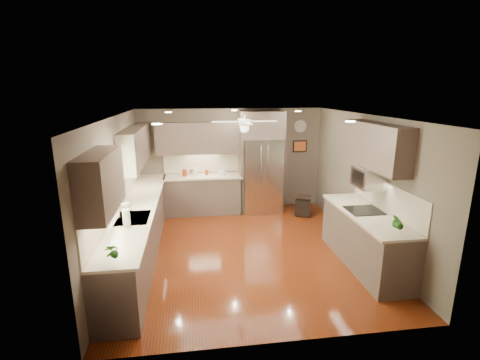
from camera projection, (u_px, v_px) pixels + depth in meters
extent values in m
plane|color=#4B1F0A|center=(246.00, 250.00, 6.56)|extent=(5.00, 5.00, 0.00)
plane|color=white|center=(247.00, 116.00, 5.93)|extent=(5.00, 5.00, 0.00)
plane|color=#61554A|center=(231.00, 160.00, 8.64)|extent=(4.50, 0.00, 4.50)
plane|color=#61554A|center=(282.00, 247.00, 3.85)|extent=(4.50, 0.00, 4.50)
plane|color=#61554A|center=(117.00, 191.00, 5.94)|extent=(0.00, 5.00, 5.00)
plane|color=#61554A|center=(365.00, 182.00, 6.54)|extent=(0.00, 5.00, 5.00)
cylinder|color=maroon|center=(185.00, 173.00, 8.25)|extent=(0.13, 0.13, 0.17)
cylinder|color=silver|center=(192.00, 172.00, 8.34)|extent=(0.13, 0.13, 0.15)
cylinder|color=beige|center=(196.00, 172.00, 8.34)|extent=(0.13, 0.13, 0.17)
cylinder|color=maroon|center=(207.00, 172.00, 8.39)|extent=(0.10, 0.10, 0.13)
imported|color=white|center=(127.00, 205.00, 5.90)|extent=(0.09, 0.09, 0.19)
imported|color=#21601B|center=(111.00, 251.00, 4.08)|extent=(0.19, 0.16, 0.31)
imported|color=#21601B|center=(398.00, 223.00, 4.95)|extent=(0.19, 0.17, 0.31)
imported|color=beige|center=(222.00, 174.00, 8.35)|extent=(0.24, 0.24, 0.05)
cube|color=#4A3C36|center=(140.00, 230.00, 6.33)|extent=(0.60, 4.70, 0.90)
cube|color=beige|center=(139.00, 206.00, 6.21)|extent=(0.65, 4.70, 0.04)
cube|color=beige|center=(120.00, 192.00, 6.10)|extent=(0.02, 4.70, 0.50)
cube|color=#4A3C36|center=(203.00, 195.00, 8.46)|extent=(1.85, 0.60, 0.90)
cube|color=beige|center=(203.00, 176.00, 8.32)|extent=(1.85, 0.65, 0.04)
cube|color=beige|center=(202.00, 162.00, 8.55)|extent=(1.85, 0.02, 0.50)
cube|color=#4A3C36|center=(101.00, 182.00, 4.29)|extent=(0.33, 1.20, 0.75)
cube|color=#4A3C36|center=(136.00, 146.00, 7.07)|extent=(0.33, 2.40, 0.75)
cube|color=#4A3C36|center=(201.00, 138.00, 8.24)|extent=(2.15, 0.33, 0.75)
cube|color=#4A3C36|center=(375.00, 146.00, 5.80)|extent=(0.33, 1.70, 0.75)
cube|color=#BFF2B2|center=(110.00, 182.00, 5.39)|extent=(0.01, 1.00, 0.80)
cube|color=olive|center=(109.00, 154.00, 5.29)|extent=(0.05, 1.12, 0.06)
cube|color=olive|center=(114.00, 208.00, 5.50)|extent=(0.05, 1.12, 0.06)
cube|color=olive|center=(103.00, 191.00, 4.89)|extent=(0.05, 0.06, 0.80)
cube|color=olive|center=(118.00, 174.00, 5.90)|extent=(0.05, 0.06, 0.80)
cube|color=silver|center=(133.00, 219.00, 5.59)|extent=(0.50, 0.70, 0.03)
cube|color=#262626|center=(133.00, 221.00, 5.60)|extent=(0.44, 0.62, 0.05)
cylinder|color=silver|center=(120.00, 212.00, 5.53)|extent=(0.02, 0.02, 0.24)
cylinder|color=silver|center=(123.00, 204.00, 5.51)|extent=(0.16, 0.02, 0.02)
cube|color=silver|center=(261.00, 175.00, 8.47)|extent=(0.92, 0.72, 1.82)
cube|color=black|center=(264.00, 189.00, 8.21)|extent=(0.88, 0.02, 0.02)
cube|color=black|center=(264.00, 165.00, 8.06)|extent=(0.01, 0.02, 1.00)
cylinder|color=silver|center=(261.00, 165.00, 8.01)|extent=(0.02, 0.02, 0.90)
cylinder|color=silver|center=(268.00, 165.00, 8.03)|extent=(0.02, 0.02, 0.90)
cube|color=#4A3C36|center=(262.00, 125.00, 8.22)|extent=(1.04, 0.60, 0.63)
cube|color=#4A3C36|center=(241.00, 175.00, 8.46)|extent=(0.06, 0.60, 1.82)
cube|color=#4A3C36|center=(281.00, 174.00, 8.60)|extent=(0.06, 0.60, 1.82)
cube|color=#4A3C36|center=(365.00, 240.00, 5.93)|extent=(0.65, 2.20, 0.90)
cube|color=beige|center=(367.00, 214.00, 5.81)|extent=(0.70, 2.20, 0.04)
cube|color=beige|center=(387.00, 197.00, 5.79)|extent=(0.02, 2.20, 0.50)
cube|color=black|center=(364.00, 210.00, 5.90)|extent=(0.56, 0.52, 0.01)
cube|color=silver|center=(369.00, 178.00, 5.93)|extent=(0.42, 0.55, 0.34)
cube|color=black|center=(357.00, 178.00, 5.90)|extent=(0.02, 0.40, 0.26)
cylinder|color=white|center=(244.00, 117.00, 6.23)|extent=(0.03, 0.03, 0.08)
cylinder|color=white|center=(244.00, 123.00, 6.25)|extent=(0.22, 0.22, 0.10)
sphere|color=white|center=(244.00, 128.00, 6.28)|extent=(0.16, 0.16, 0.16)
cube|color=white|center=(264.00, 121.00, 6.29)|extent=(0.48, 0.11, 0.01)
cube|color=white|center=(242.00, 120.00, 6.58)|extent=(0.11, 0.48, 0.01)
cube|color=white|center=(225.00, 122.00, 6.20)|extent=(0.48, 0.11, 0.01)
cube|color=white|center=(248.00, 123.00, 5.91)|extent=(0.11, 0.48, 0.01)
cylinder|color=white|center=(168.00, 112.00, 6.99)|extent=(0.14, 0.14, 0.01)
cylinder|color=white|center=(298.00, 111.00, 7.35)|extent=(0.14, 0.14, 0.01)
cylinder|color=white|center=(157.00, 124.00, 4.59)|extent=(0.14, 0.14, 0.01)
cylinder|color=white|center=(350.00, 122.00, 4.95)|extent=(0.14, 0.14, 0.01)
cylinder|color=white|center=(234.00, 110.00, 7.66)|extent=(0.14, 0.14, 0.01)
cylinder|color=white|center=(301.00, 126.00, 8.66)|extent=(0.30, 0.03, 0.30)
cylinder|color=silver|center=(301.00, 126.00, 8.64)|extent=(0.29, 0.00, 0.29)
cube|color=black|center=(300.00, 146.00, 8.78)|extent=(0.36, 0.03, 0.30)
cube|color=#BE5726|center=(300.00, 146.00, 8.76)|extent=(0.30, 0.01, 0.24)
cube|color=black|center=(303.00, 206.00, 8.33)|extent=(0.46, 0.46, 0.40)
cube|color=black|center=(303.00, 197.00, 8.27)|extent=(0.44, 0.44, 0.03)
cylinder|color=white|center=(126.00, 218.00, 5.20)|extent=(0.11, 0.11, 0.25)
cylinder|color=silver|center=(126.00, 217.00, 5.19)|extent=(0.02, 0.02, 0.27)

